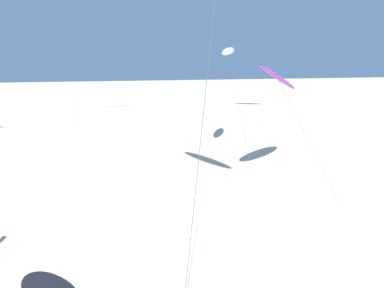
{
  "coord_description": "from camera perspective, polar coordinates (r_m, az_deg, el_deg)",
  "views": [
    {
      "loc": [
        -2.11,
        2.36,
        8.24
      ],
      "look_at": [
        2.73,
        21.46,
        4.17
      ],
      "focal_mm": 39.7,
      "sensor_mm": 36.0,
      "label": 1
    }
  ],
  "objects": [
    {
      "name": "flying_kite_3",
      "position": [
        38.71,
        4.89,
        12.28
      ],
      "size": [
        3.53,
        12.91,
        9.22
      ],
      "color": "white",
      "rests_on": "ground"
    },
    {
      "name": "flying_kite_5",
      "position": [
        30.61,
        11.53,
        8.72
      ],
      "size": [
        6.5,
        10.87,
        8.23
      ],
      "color": "purple",
      "rests_on": "ground"
    }
  ]
}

